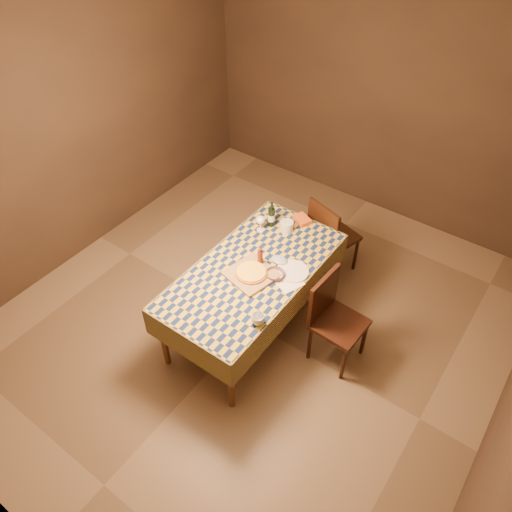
% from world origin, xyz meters
% --- Properties ---
extents(room, '(5.00, 5.10, 2.70)m').
position_xyz_m(room, '(0.00, 0.00, 1.35)').
color(room, brown).
rests_on(room, ground).
extents(dining_table, '(0.94, 1.84, 0.77)m').
position_xyz_m(dining_table, '(0.00, 0.00, 0.69)').
color(dining_table, brown).
rests_on(dining_table, ground).
extents(cutting_board, '(0.46, 0.46, 0.02)m').
position_xyz_m(cutting_board, '(0.03, -0.06, 0.78)').
color(cutting_board, '#997447').
rests_on(cutting_board, dining_table).
extents(pizza, '(0.35, 0.35, 0.03)m').
position_xyz_m(pizza, '(0.03, -0.06, 0.81)').
color(pizza, '#A3651B').
rests_on(pizza, cutting_board).
extents(pepper_mill, '(0.05, 0.05, 0.20)m').
position_xyz_m(pepper_mill, '(0.02, 0.09, 0.86)').
color(pepper_mill, '#521A13').
rests_on(pepper_mill, dining_table).
extents(bowl, '(0.18, 0.18, 0.05)m').
position_xyz_m(bowl, '(0.21, 0.04, 0.80)').
color(bowl, '#634753').
rests_on(bowl, dining_table).
extents(wine_glass, '(0.08, 0.08, 0.17)m').
position_xyz_m(wine_glass, '(-0.26, 0.49, 0.89)').
color(wine_glass, white).
rests_on(wine_glass, dining_table).
extents(wine_bottle, '(0.09, 0.09, 0.28)m').
position_xyz_m(wine_bottle, '(-0.22, 0.61, 0.87)').
color(wine_bottle, black).
rests_on(wine_bottle, dining_table).
extents(deli_tub, '(0.15, 0.15, 0.11)m').
position_xyz_m(deli_tub, '(-0.05, 0.63, 0.82)').
color(deli_tub, silver).
rests_on(deli_tub, dining_table).
extents(takeout_container, '(0.21, 0.18, 0.04)m').
position_xyz_m(takeout_container, '(-0.00, 0.84, 0.79)').
color(takeout_container, '#C15319').
rests_on(takeout_container, dining_table).
extents(white_plate, '(0.33, 0.33, 0.02)m').
position_xyz_m(white_plate, '(0.31, 0.18, 0.78)').
color(white_plate, silver).
rests_on(white_plate, dining_table).
extents(tumbler, '(0.12, 0.12, 0.09)m').
position_xyz_m(tumbler, '(0.39, -0.47, 0.81)').
color(tumbler, silver).
rests_on(tumbler, dining_table).
extents(flour_patch, '(0.33, 0.30, 0.00)m').
position_xyz_m(flour_patch, '(0.31, 0.07, 0.77)').
color(flour_patch, white).
rests_on(flour_patch, dining_table).
extents(flour_bag, '(0.18, 0.15, 0.04)m').
position_xyz_m(flour_bag, '(0.14, 0.22, 0.79)').
color(flour_bag, '#929FBB').
rests_on(flour_bag, dining_table).
extents(chair_far, '(0.52, 0.53, 0.93)m').
position_xyz_m(chair_far, '(0.19, 1.09, 0.52)').
color(chair_far, black).
rests_on(chair_far, ground).
extents(chair_right, '(0.45, 0.44, 0.93)m').
position_xyz_m(chair_right, '(0.76, 0.16, 0.52)').
color(chair_right, black).
rests_on(chair_right, ground).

